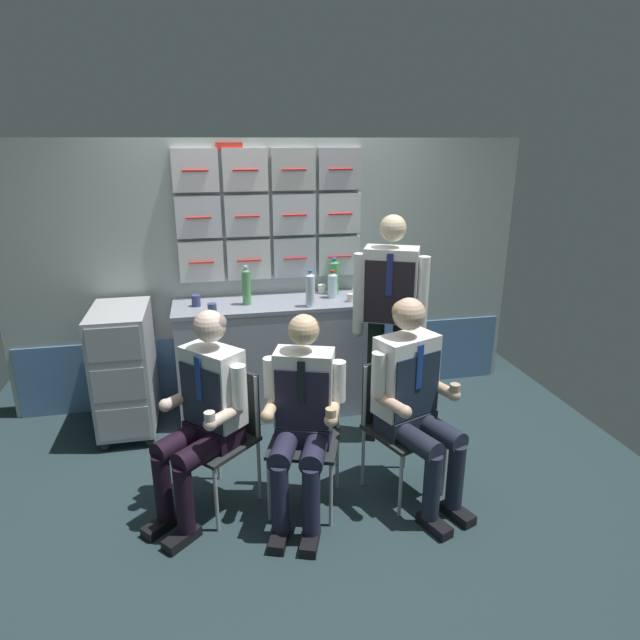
{
  "coord_description": "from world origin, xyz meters",
  "views": [
    {
      "loc": [
        -0.51,
        -2.97,
        2.14
      ],
      "look_at": [
        0.15,
        0.18,
        1.06
      ],
      "focal_mm": 30.46,
      "sensor_mm": 36.0,
      "label": 1
    }
  ],
  "objects_px": {
    "crew_member_standing": "(389,310)",
    "water_bottle_clear": "(310,289)",
    "folding_chair_left": "(226,422)",
    "folding_chair_center": "(307,422)",
    "crew_member_left": "(204,408)",
    "crew_member_near_trolley": "(414,394)",
    "folding_chair_near_trolley": "(395,412)",
    "paper_cup_tan": "(196,300)",
    "crew_member_center": "(302,412)",
    "service_trolley": "(125,368)"
  },
  "relations": [
    {
      "from": "folding_chair_left",
      "to": "crew_member_center",
      "type": "height_order",
      "value": "crew_member_center"
    },
    {
      "from": "service_trolley",
      "to": "folding_chair_left",
      "type": "bearing_deg",
      "value": -54.46
    },
    {
      "from": "folding_chair_left",
      "to": "crew_member_center",
      "type": "distance_m",
      "value": 0.51
    },
    {
      "from": "crew_member_near_trolley",
      "to": "water_bottle_clear",
      "type": "xyz_separation_m",
      "value": [
        -0.41,
        1.15,
        0.36
      ]
    },
    {
      "from": "folding_chair_left",
      "to": "crew_member_standing",
      "type": "xyz_separation_m",
      "value": [
        1.2,
        0.53,
        0.47
      ]
    },
    {
      "from": "service_trolley",
      "to": "folding_chair_center",
      "type": "bearing_deg",
      "value": -42.21
    },
    {
      "from": "crew_member_near_trolley",
      "to": "crew_member_center",
      "type": "bearing_deg",
      "value": -178.9
    },
    {
      "from": "folding_chair_left",
      "to": "folding_chair_near_trolley",
      "type": "height_order",
      "value": "same"
    },
    {
      "from": "crew_member_standing",
      "to": "water_bottle_clear",
      "type": "relative_size",
      "value": 5.91
    },
    {
      "from": "folding_chair_near_trolley",
      "to": "crew_member_standing",
      "type": "bearing_deg",
      "value": 76.21
    },
    {
      "from": "crew_member_left",
      "to": "crew_member_near_trolley",
      "type": "height_order",
      "value": "crew_member_near_trolley"
    },
    {
      "from": "folding_chair_center",
      "to": "crew_member_near_trolley",
      "type": "height_order",
      "value": "crew_member_near_trolley"
    },
    {
      "from": "water_bottle_clear",
      "to": "folding_chair_center",
      "type": "bearing_deg",
      "value": -102.19
    },
    {
      "from": "service_trolley",
      "to": "folding_chair_center",
      "type": "relative_size",
      "value": 1.16
    },
    {
      "from": "folding_chair_left",
      "to": "folding_chair_center",
      "type": "relative_size",
      "value": 1.0
    },
    {
      "from": "folding_chair_center",
      "to": "folding_chair_near_trolley",
      "type": "height_order",
      "value": "same"
    },
    {
      "from": "service_trolley",
      "to": "crew_member_left",
      "type": "height_order",
      "value": "crew_member_left"
    },
    {
      "from": "folding_chair_near_trolley",
      "to": "crew_member_center",
      "type": "bearing_deg",
      "value": -165.46
    },
    {
      "from": "folding_chair_left",
      "to": "folding_chair_center",
      "type": "bearing_deg",
      "value": -10.54
    },
    {
      "from": "service_trolley",
      "to": "crew_member_near_trolley",
      "type": "distance_m",
      "value": 2.19
    },
    {
      "from": "folding_chair_center",
      "to": "paper_cup_tan",
      "type": "bearing_deg",
      "value": 117.97
    },
    {
      "from": "folding_chair_center",
      "to": "water_bottle_clear",
      "type": "relative_size",
      "value": 2.98
    },
    {
      "from": "service_trolley",
      "to": "water_bottle_clear",
      "type": "xyz_separation_m",
      "value": [
        1.4,
        -0.07,
        0.54
      ]
    },
    {
      "from": "crew_member_center",
      "to": "water_bottle_clear",
      "type": "height_order",
      "value": "crew_member_center"
    },
    {
      "from": "crew_member_near_trolley",
      "to": "water_bottle_clear",
      "type": "relative_size",
      "value": 4.54
    },
    {
      "from": "crew_member_center",
      "to": "folding_chair_center",
      "type": "bearing_deg",
      "value": 70.87
    },
    {
      "from": "crew_member_standing",
      "to": "paper_cup_tan",
      "type": "distance_m",
      "value": 1.46
    },
    {
      "from": "folding_chair_left",
      "to": "crew_member_left",
      "type": "bearing_deg",
      "value": -137.38
    },
    {
      "from": "folding_chair_near_trolley",
      "to": "folding_chair_left",
      "type": "bearing_deg",
      "value": 175.47
    },
    {
      "from": "folding_chair_left",
      "to": "crew_member_standing",
      "type": "distance_m",
      "value": 1.39
    },
    {
      "from": "service_trolley",
      "to": "crew_member_near_trolley",
      "type": "xyz_separation_m",
      "value": [
        1.81,
        -1.21,
        0.18
      ]
    },
    {
      "from": "crew_member_left",
      "to": "paper_cup_tan",
      "type": "distance_m",
      "value": 1.24
    },
    {
      "from": "service_trolley",
      "to": "folding_chair_left",
      "type": "distance_m",
      "value": 1.21
    },
    {
      "from": "water_bottle_clear",
      "to": "service_trolley",
      "type": "bearing_deg",
      "value": 177.3
    },
    {
      "from": "folding_chair_near_trolley",
      "to": "water_bottle_clear",
      "type": "height_order",
      "value": "water_bottle_clear"
    },
    {
      "from": "crew_member_standing",
      "to": "water_bottle_clear",
      "type": "height_order",
      "value": "crew_member_standing"
    },
    {
      "from": "crew_member_left",
      "to": "crew_member_standing",
      "type": "bearing_deg",
      "value": 25.98
    },
    {
      "from": "service_trolley",
      "to": "folding_chair_left",
      "type": "xyz_separation_m",
      "value": [
        0.7,
        -0.98,
        -0.0
      ]
    },
    {
      "from": "crew_member_standing",
      "to": "paper_cup_tan",
      "type": "bearing_deg",
      "value": 157.17
    },
    {
      "from": "crew_member_left",
      "to": "crew_member_center",
      "type": "bearing_deg",
      "value": -13.82
    },
    {
      "from": "crew_member_left",
      "to": "crew_member_center",
      "type": "height_order",
      "value": "crew_member_left"
    },
    {
      "from": "crew_member_center",
      "to": "folding_chair_left",
      "type": "bearing_deg",
      "value": 150.31
    },
    {
      "from": "crew_member_center",
      "to": "folding_chair_near_trolley",
      "type": "height_order",
      "value": "crew_member_center"
    },
    {
      "from": "crew_member_center",
      "to": "crew_member_standing",
      "type": "relative_size",
      "value": 0.74
    },
    {
      "from": "folding_chair_center",
      "to": "water_bottle_clear",
      "type": "height_order",
      "value": "water_bottle_clear"
    },
    {
      "from": "folding_chair_near_trolley",
      "to": "paper_cup_tan",
      "type": "relative_size",
      "value": 9.66
    },
    {
      "from": "folding_chair_center",
      "to": "folding_chair_near_trolley",
      "type": "distance_m",
      "value": 0.57
    },
    {
      "from": "folding_chair_center",
      "to": "crew_member_standing",
      "type": "bearing_deg",
      "value": 40.93
    },
    {
      "from": "folding_chair_near_trolley",
      "to": "paper_cup_tan",
      "type": "height_order",
      "value": "paper_cup_tan"
    },
    {
      "from": "crew_member_left",
      "to": "crew_member_near_trolley",
      "type": "relative_size",
      "value": 0.97
    }
  ]
}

